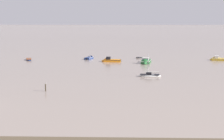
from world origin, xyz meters
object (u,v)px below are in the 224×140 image
object	(u,v)px
rowboat_moored_0	(29,60)
mooring_post_near	(46,87)
motorboat_moored_1	(109,61)
sailboat_moored_0	(150,76)
motorboat_moored_2	(217,59)
rowboat_moored_1	(141,58)
motorboat_moored_4	(146,62)
motorboat_moored_3	(90,58)

from	to	relation	value
rowboat_moored_0	mooring_post_near	distance (m)	39.51
motorboat_moored_1	sailboat_moored_0	size ratio (longest dim) A/B	1.06
motorboat_moored_2	motorboat_moored_1	bearing A→B (deg)	24.04
rowboat_moored_0	rowboat_moored_1	world-z (taller)	rowboat_moored_0
mooring_post_near	rowboat_moored_0	bearing A→B (deg)	108.93
motorboat_moored_2	motorboat_moored_4	world-z (taller)	motorboat_moored_4
sailboat_moored_0	rowboat_moored_1	distance (m)	28.57
motorboat_moored_4	mooring_post_near	world-z (taller)	motorboat_moored_4
rowboat_moored_1	motorboat_moored_2	bearing A→B (deg)	-173.87
motorboat_moored_3	rowboat_moored_1	xyz separation A→B (m)	(14.15, 1.21, -0.07)
motorboat_moored_1	mooring_post_near	size ratio (longest dim) A/B	3.68
motorboat_moored_1	rowboat_moored_0	bearing A→B (deg)	-0.15
motorboat_moored_1	motorboat_moored_3	distance (m)	8.32
motorboat_moored_1	motorboat_moored_3	world-z (taller)	motorboat_moored_1
motorboat_moored_1	rowboat_moored_1	xyz separation A→B (m)	(8.51, 7.32, -0.17)
motorboat_moored_3	sailboat_moored_0	size ratio (longest dim) A/B	0.88
motorboat_moored_3	mooring_post_near	xyz separation A→B (m)	(-3.13, -40.72, 0.43)
motorboat_moored_1	motorboat_moored_3	xyz separation A→B (m)	(-5.64, 6.11, -0.10)
sailboat_moored_0	mooring_post_near	xyz separation A→B (m)	(-17.40, -13.35, 0.41)
motorboat_moored_1	mooring_post_near	distance (m)	35.70
motorboat_moored_1	motorboat_moored_2	xyz separation A→B (m)	(28.53, 3.69, -0.01)
motorboat_moored_4	motorboat_moored_2	bearing A→B (deg)	117.96
rowboat_moored_0	motorboat_moored_1	bearing A→B (deg)	64.32
motorboat_moored_3	rowboat_moored_1	world-z (taller)	motorboat_moored_3
rowboat_moored_0	motorboat_moored_2	bearing A→B (deg)	72.67
motorboat_moored_2	sailboat_moored_0	xyz separation A→B (m)	(-19.89, -24.94, -0.07)
rowboat_moored_0	motorboat_moored_4	size ratio (longest dim) A/B	0.64
sailboat_moored_0	rowboat_moored_1	xyz separation A→B (m)	(-0.13, 28.57, -0.09)
rowboat_moored_0	mooring_post_near	size ratio (longest dim) A/B	2.81
rowboat_moored_0	sailboat_moored_0	bearing A→B (deg)	33.13
motorboat_moored_1	motorboat_moored_4	distance (m)	9.51
rowboat_moored_1	mooring_post_near	xyz separation A→B (m)	(-17.28, -41.93, 0.50)
rowboat_moored_0	motorboat_moored_4	xyz separation A→B (m)	(30.70, -5.46, 0.18)
motorboat_moored_1	rowboat_moored_0	size ratio (longest dim) A/B	1.31
motorboat_moored_2	mooring_post_near	xyz separation A→B (m)	(-37.29, -38.30, 0.34)
motorboat_moored_3	sailboat_moored_0	world-z (taller)	sailboat_moored_0
motorboat_moored_1	motorboat_moored_2	size ratio (longest dim) A/B	1.02
motorboat_moored_2	motorboat_moored_3	bearing A→B (deg)	12.62
sailboat_moored_0	mooring_post_near	distance (m)	21.94
motorboat_moored_4	sailboat_moored_0	distance (m)	18.56
motorboat_moored_2	rowboat_moored_0	size ratio (longest dim) A/B	1.28
rowboat_moored_0	sailboat_moored_0	world-z (taller)	sailboat_moored_0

